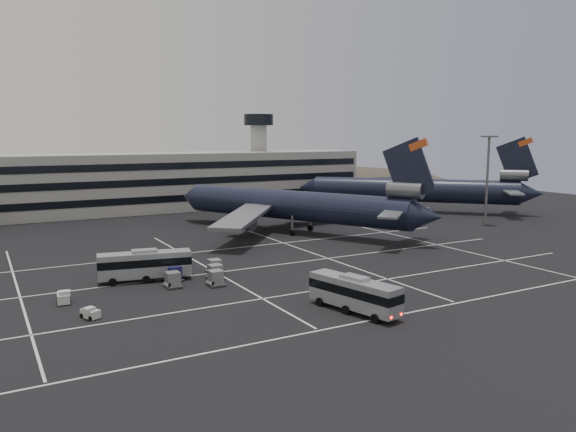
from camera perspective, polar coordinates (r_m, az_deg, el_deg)
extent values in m
plane|color=black|center=(75.55, -1.92, -5.87)|extent=(260.00, 260.00, 0.00)
cube|color=silver|center=(57.66, 8.32, -10.46)|extent=(90.00, 0.25, 0.01)
cube|color=silver|center=(67.11, 2.03, -7.68)|extent=(90.00, 0.25, 0.01)
cube|color=silver|center=(79.03, -3.26, -5.24)|extent=(90.00, 0.25, 0.01)
cube|color=silver|center=(91.53, -7.10, -3.43)|extent=(90.00, 0.25, 0.01)
cube|color=silver|center=(73.59, -25.67, -7.08)|extent=(0.25, 55.00, 0.01)
cube|color=silver|center=(78.48, -7.86, -5.40)|extent=(0.25, 55.00, 0.01)
cube|color=silver|center=(86.45, 3.35, -4.07)|extent=(0.25, 55.00, 0.01)
cube|color=silver|center=(99.80, 14.07, -2.64)|extent=(0.25, 55.00, 0.01)
cube|color=gray|center=(141.66, -15.43, 3.32)|extent=(120.00, 18.00, 14.00)
cube|color=black|center=(133.26, -14.44, 1.55)|extent=(118.00, 0.20, 1.60)
cube|color=black|center=(132.88, -14.50, 3.26)|extent=(118.00, 0.20, 1.60)
cube|color=black|center=(132.62, -14.55, 4.85)|extent=(118.00, 0.20, 1.60)
cylinder|color=gray|center=(155.29, -2.98, 5.48)|extent=(4.40, 4.40, 22.00)
cylinder|color=black|center=(155.17, -3.01, 9.73)|extent=(8.00, 8.00, 3.00)
ellipsoid|color=#38332B|center=(245.67, -13.95, 0.52)|extent=(252.00, 180.00, 44.00)
ellipsoid|color=#38332B|center=(276.86, 2.21, 2.54)|extent=(168.00, 120.00, 24.00)
cylinder|color=slate|center=(122.02, 19.57, 3.34)|extent=(0.50, 0.50, 18.00)
cube|color=slate|center=(121.66, 19.78, 7.61)|extent=(2.40, 2.40, 0.35)
cylinder|color=black|center=(106.44, 0.48, 1.10)|extent=(26.84, 45.29, 5.60)
cone|color=black|center=(122.69, -9.81, 1.93)|extent=(7.03, 6.56, 5.60)
cone|color=black|center=(94.67, 14.01, -0.03)|extent=(6.76, 6.75, 5.04)
cube|color=black|center=(95.15, 12.18, 4.55)|extent=(4.76, 8.66, 10.97)
cube|color=#C94B1A|center=(94.45, 13.11, 7.05)|extent=(1.96, 3.13, 2.24)
cylinder|color=#595B60|center=(95.60, 11.84, 2.59)|extent=(5.14, 6.57, 2.70)
cube|color=slate|center=(92.34, 10.51, 0.25)|extent=(7.84, 7.22, 0.87)
cube|color=slate|center=(100.05, 12.42, 0.80)|extent=(8.08, 5.04, 0.87)
cube|color=slate|center=(97.65, -4.53, -0.04)|extent=(18.57, 20.23, 1.75)
cylinder|color=#595B60|center=(102.07, -4.80, -0.65)|extent=(4.91, 6.13, 2.70)
cube|color=slate|center=(118.12, 2.99, 1.41)|extent=(22.40, 7.43, 1.75)
cylinder|color=#595B60|center=(117.37, 0.98, 0.54)|extent=(4.91, 6.13, 2.70)
cylinder|color=slate|center=(115.90, -5.89, 0.15)|extent=(0.44, 0.44, 3.00)
cylinder|color=black|center=(116.15, -5.87, -0.66)|extent=(0.95, 1.21, 1.10)
cylinder|color=slate|center=(103.13, 0.43, -0.81)|extent=(0.44, 0.44, 3.00)
cylinder|color=black|center=(103.40, 0.43, -1.71)|extent=(0.95, 1.21, 1.10)
cylinder|color=slate|center=(108.47, 2.29, -0.37)|extent=(0.44, 0.44, 3.00)
cylinder|color=black|center=(108.73, 2.28, -1.23)|extent=(0.95, 1.21, 1.10)
cylinder|color=black|center=(138.74, 12.59, 2.57)|extent=(37.36, 38.43, 5.60)
cone|color=black|center=(143.06, 2.06, 2.93)|extent=(7.15, 7.13, 5.60)
cone|color=black|center=(139.33, 23.52, 2.11)|extent=(7.10, 7.10, 5.04)
cube|color=black|center=(138.45, 22.25, 5.22)|extent=(6.94, 7.16, 10.97)
cube|color=#C94B1A|center=(138.49, 22.97, 6.92)|extent=(2.64, 2.71, 2.24)
cylinder|color=#595B60|center=(138.59, 21.97, 3.87)|extent=(6.11, 6.19, 2.70)
cube|color=slate|center=(134.65, 21.84, 2.27)|extent=(6.85, 8.01, 0.87)
cube|color=slate|center=(142.98, 21.55, 2.60)|extent=(8.06, 6.69, 0.87)
cylinder|color=slate|center=(139.05, 12.55, 1.34)|extent=(0.44, 0.44, 3.00)
cylinder|color=black|center=(139.25, 12.53, 0.67)|extent=(1.12, 1.14, 1.10)
cube|color=gray|center=(59.56, 6.74, -7.78)|extent=(4.87, 11.17, 2.97)
cube|color=black|center=(59.46, 6.75, -7.45)|extent=(4.94, 11.24, 0.94)
cube|color=gray|center=(59.12, 6.77, -6.23)|extent=(2.21, 3.25, 0.35)
cylinder|color=black|center=(56.78, 8.82, -10.27)|extent=(0.52, 1.00, 0.95)
cylinder|color=black|center=(58.63, 10.37, -9.71)|extent=(0.52, 1.00, 0.95)
cylinder|color=black|center=(59.12, 5.92, -9.46)|extent=(0.52, 1.00, 0.95)
cylinder|color=black|center=(60.90, 7.49, -8.96)|extent=(0.52, 1.00, 0.95)
cylinder|color=black|center=(61.60, 3.25, -8.70)|extent=(0.52, 1.00, 0.95)
cylinder|color=black|center=(63.32, 4.84, -8.24)|extent=(0.52, 1.00, 0.95)
cube|color=#FF0C05|center=(56.02, 10.46, -10.12)|extent=(0.26, 0.13, 0.22)
cube|color=#FF0C05|center=(57.23, 11.44, -9.75)|extent=(0.26, 0.13, 0.22)
cube|color=gray|center=(73.59, -14.33, -4.80)|extent=(11.74, 4.70, 3.13)
cube|color=black|center=(73.50, -14.35, -4.51)|extent=(11.81, 4.77, 0.99)
cube|color=gray|center=(73.22, -14.38, -3.46)|extent=(3.38, 2.22, 0.36)
cylinder|color=black|center=(73.07, -11.06, -6.10)|extent=(1.04, 0.51, 1.00)
cylinder|color=black|center=(75.58, -11.32, -5.63)|extent=(1.04, 0.51, 1.00)
cylinder|color=black|center=(72.70, -14.21, -6.28)|extent=(1.04, 0.51, 1.00)
cylinder|color=black|center=(75.23, -14.36, -5.80)|extent=(1.04, 0.51, 1.00)
cylinder|color=black|center=(72.56, -17.39, -6.44)|extent=(1.04, 0.51, 1.00)
cylinder|color=black|center=(75.08, -17.43, -5.95)|extent=(1.04, 0.51, 1.00)
cube|color=beige|center=(67.23, -21.84, -7.73)|extent=(1.57, 2.53, 0.98)
cube|color=beige|center=(66.53, -21.86, -7.31)|extent=(1.30, 1.11, 0.55)
cylinder|color=black|center=(66.47, -22.33, -8.20)|extent=(0.31, 0.63, 0.61)
cylinder|color=black|center=(66.47, -21.29, -8.14)|extent=(0.31, 0.63, 0.61)
cylinder|color=black|center=(68.15, -22.35, -7.80)|extent=(0.31, 0.63, 0.61)
cylinder|color=black|center=(68.15, -21.33, -7.74)|extent=(0.31, 0.63, 0.61)
cube|color=beige|center=(60.97, -19.43, -9.32)|extent=(1.84, 2.28, 0.82)
cube|color=beige|center=(60.46, -19.20, -8.92)|extent=(1.26, 1.17, 0.45)
cylinder|color=black|center=(60.20, -19.41, -9.79)|extent=(0.40, 0.55, 0.51)
cylinder|color=black|center=(60.75, -18.62, -9.59)|extent=(0.40, 0.55, 0.51)
cylinder|color=black|center=(61.35, -20.20, -9.49)|extent=(0.40, 0.55, 0.51)
cylinder|color=black|center=(61.89, -19.43, -9.30)|extent=(0.40, 0.55, 0.51)
cube|color=#2D2D30|center=(70.28, -11.61, -6.98)|extent=(2.65, 2.83, 0.19)
cylinder|color=black|center=(70.30, -11.60, -7.03)|extent=(0.10, 0.21, 0.21)
cube|color=gray|center=(70.05, -11.63, -6.25)|extent=(2.07, 2.07, 1.66)
cube|color=#2D2D30|center=(70.18, -7.34, -6.90)|extent=(2.65, 2.83, 0.19)
cylinder|color=black|center=(70.20, -7.34, -6.95)|extent=(0.10, 0.21, 0.21)
cube|color=gray|center=(69.95, -7.36, -6.17)|extent=(2.07, 2.07, 1.66)
cube|color=#2D2D30|center=(73.29, -11.48, -6.34)|extent=(2.65, 2.83, 0.19)
cylinder|color=black|center=(73.30, -11.48, -6.39)|extent=(0.10, 0.21, 0.21)
cube|color=#191854|center=(73.06, -11.50, -5.64)|extent=(2.07, 2.07, 1.66)
cube|color=#2D2D30|center=(73.19, -7.40, -6.27)|extent=(2.65, 2.83, 0.19)
cylinder|color=black|center=(73.21, -7.40, -6.31)|extent=(0.10, 0.21, 0.21)
cube|color=gray|center=(72.97, -7.42, -5.56)|extent=(2.07, 2.07, 1.66)
cube|color=#2D2D30|center=(76.30, -11.37, -5.76)|extent=(2.65, 2.83, 0.19)
cylinder|color=black|center=(76.31, -11.37, -5.81)|extent=(0.10, 0.21, 0.21)
cube|color=gray|center=(76.08, -11.39, -5.09)|extent=(2.07, 2.07, 1.66)
cube|color=#2D2D30|center=(76.21, -7.45, -5.68)|extent=(2.65, 2.83, 0.19)
cylinder|color=black|center=(76.22, -7.45, -5.73)|extent=(0.10, 0.21, 0.21)
cube|color=gray|center=(75.99, -7.47, -5.01)|extent=(2.07, 2.07, 1.66)
cube|color=#2D2D30|center=(79.32, -11.27, -5.22)|extent=(2.65, 2.83, 0.19)
cylinder|color=black|center=(79.33, -11.26, -5.27)|extent=(0.10, 0.21, 0.21)
cube|color=#191854|center=(79.11, -11.28, -4.57)|extent=(2.07, 2.07, 1.66)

